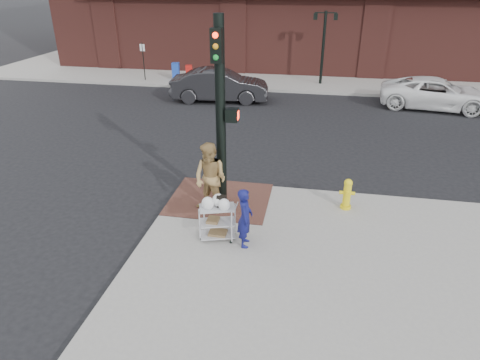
% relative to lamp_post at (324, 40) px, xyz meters
% --- Properties ---
extents(ground, '(220.00, 220.00, 0.00)m').
position_rel_lamp_post_xyz_m(ground, '(-2.00, -16.00, -2.62)').
color(ground, black).
rests_on(ground, ground).
extents(sidewalk_far, '(65.00, 36.00, 0.15)m').
position_rel_lamp_post_xyz_m(sidewalk_far, '(10.50, 16.00, -2.54)').
color(sidewalk_far, gray).
rests_on(sidewalk_far, ground).
extents(brick_curb_ramp, '(2.80, 2.40, 0.01)m').
position_rel_lamp_post_xyz_m(brick_curb_ramp, '(-2.60, -15.10, -2.46)').
color(brick_curb_ramp, '#532B27').
rests_on(brick_curb_ramp, sidewalk_near).
extents(lamp_post, '(1.32, 0.22, 4.00)m').
position_rel_lamp_post_xyz_m(lamp_post, '(0.00, 0.00, 0.00)').
color(lamp_post, black).
rests_on(lamp_post, sidewalk_far).
extents(parking_sign, '(0.05, 0.05, 2.20)m').
position_rel_lamp_post_xyz_m(parking_sign, '(-10.50, -1.00, -1.37)').
color(parking_sign, black).
rests_on(parking_sign, sidewalk_far).
extents(traffic_signal_pole, '(0.61, 0.51, 5.00)m').
position_rel_lamp_post_xyz_m(traffic_signal_pole, '(-2.48, -15.23, 0.21)').
color(traffic_signal_pole, black).
rests_on(traffic_signal_pole, sidewalk_near).
extents(woman_blue, '(0.41, 0.57, 1.46)m').
position_rel_lamp_post_xyz_m(woman_blue, '(-1.50, -17.20, -1.74)').
color(woman_blue, '#111458').
rests_on(woman_blue, sidewalk_near).
extents(pedestrian_tan, '(1.15, 1.03, 1.95)m').
position_rel_lamp_post_xyz_m(pedestrian_tan, '(-2.67, -15.81, -1.49)').
color(pedestrian_tan, '#A6854E').
rests_on(pedestrian_tan, sidewalk_near).
extents(sedan_dark, '(5.11, 2.25, 1.63)m').
position_rel_lamp_post_xyz_m(sedan_dark, '(-5.08, -4.30, -1.80)').
color(sedan_dark, black).
rests_on(sedan_dark, ground).
extents(minivan_white, '(5.54, 3.15, 1.46)m').
position_rel_lamp_post_xyz_m(minivan_white, '(5.59, -3.69, -1.89)').
color(minivan_white, white).
rests_on(minivan_white, ground).
extents(utility_cart, '(0.93, 0.69, 1.16)m').
position_rel_lamp_post_xyz_m(utility_cart, '(-2.20, -17.05, -1.94)').
color(utility_cart, '#B1B1B7').
rests_on(utility_cart, sidewalk_near).
extents(fire_hydrant, '(0.41, 0.29, 0.88)m').
position_rel_lamp_post_xyz_m(fire_hydrant, '(0.93, -14.97, -2.02)').
color(fire_hydrant, yellow).
rests_on(fire_hydrant, sidewalk_near).
extents(newsbox_red, '(0.48, 0.46, 0.93)m').
position_rel_lamp_post_xyz_m(newsbox_red, '(-7.76, -0.82, -2.00)').
color(newsbox_red, red).
rests_on(newsbox_red, sidewalk_far).
extents(newsbox_blue, '(0.46, 0.43, 0.99)m').
position_rel_lamp_post_xyz_m(newsbox_blue, '(-8.69, -0.49, -1.97)').
color(newsbox_blue, blue).
rests_on(newsbox_blue, sidewalk_far).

